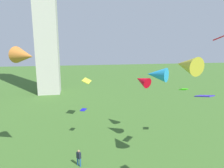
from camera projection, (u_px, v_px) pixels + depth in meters
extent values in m
cylinder|color=#235693|center=(80.00, 163.00, 19.45)|extent=(0.15, 0.15, 0.82)
cylinder|color=#235693|center=(78.00, 161.00, 19.68)|extent=(0.15, 0.15, 0.82)
cube|color=#1E2333|center=(79.00, 155.00, 19.42)|extent=(0.48, 0.50, 0.65)
sphere|color=#A37556|center=(79.00, 151.00, 19.34)|extent=(0.24, 0.24, 0.24)
cube|color=#33F209|center=(183.00, 89.00, 23.48)|extent=(0.91, 1.17, 0.46)
cone|color=red|center=(142.00, 81.00, 25.89)|extent=(2.28, 2.61, 1.78)
cube|color=red|center=(222.00, 37.00, 15.86)|extent=(1.87, 1.91, 0.63)
cube|color=gold|center=(87.00, 81.00, 30.68)|extent=(1.68, 1.94, 0.82)
cube|color=#1414B8|center=(83.00, 110.00, 25.45)|extent=(0.96, 1.09, 0.11)
cone|color=#2295D4|center=(157.00, 75.00, 21.63)|extent=(2.70, 2.68, 1.62)
cone|color=#C8732E|center=(24.00, 56.00, 17.97)|extent=(2.77, 2.65, 1.69)
cone|color=gold|center=(187.00, 65.00, 16.76)|extent=(2.09, 2.60, 1.67)
cube|color=#3322BF|center=(204.00, 96.00, 12.79)|extent=(1.09, 1.22, 0.28)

